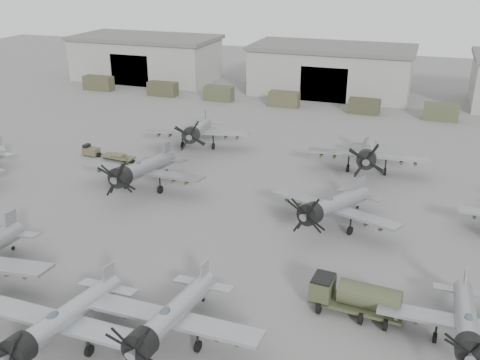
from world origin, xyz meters
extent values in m
plane|color=slate|center=(0.00, 0.00, 0.00)|extent=(220.00, 220.00, 0.00)
cube|color=gray|center=(-38.00, 62.00, 4.00)|extent=(28.00, 14.00, 8.00)
cube|color=#5A5955|center=(-38.00, 62.00, 8.35)|extent=(29.00, 14.80, 0.70)
cube|color=black|center=(-38.00, 55.20, 3.00)|extent=(8.12, 0.40, 6.00)
cube|color=gray|center=(0.00, 62.00, 4.00)|extent=(28.00, 14.00, 8.00)
cube|color=#5A5955|center=(0.00, 62.00, 8.35)|extent=(29.00, 14.80, 0.70)
cube|color=black|center=(0.00, 55.20, 3.00)|extent=(8.12, 0.40, 6.00)
cube|color=#3F3F29|center=(-41.82, 50.00, 1.31)|extent=(5.67, 2.20, 2.63)
cube|color=#3A3A26|center=(-28.31, 50.00, 1.24)|extent=(5.37, 2.20, 2.48)
cube|color=#40452D|center=(-17.34, 50.00, 1.27)|extent=(5.01, 2.20, 2.54)
cube|color=#45442D|center=(-5.56, 50.00, 1.25)|extent=(5.06, 2.20, 2.49)
cube|color=#393925|center=(7.75, 50.00, 1.18)|extent=(4.93, 2.20, 2.37)
cube|color=#41462E|center=(19.37, 50.00, 1.28)|extent=(5.17, 2.20, 2.56)
cube|color=gray|center=(-15.12, -3.89, 2.53)|extent=(0.35, 1.79, 2.14)
cylinder|color=black|center=(-15.08, -4.21, 0.16)|extent=(0.17, 0.36, 0.34)
cylinder|color=#A1A4A9|center=(3.27, -9.86, 2.12)|extent=(1.58, 10.20, 3.00)
cylinder|color=black|center=(3.21, -14.38, 2.83)|extent=(1.85, 1.54, 2.00)
cube|color=#A1A4A9|center=(3.26, -10.44, 1.87)|extent=(12.03, 2.28, 0.54)
cube|color=#A1A4A9|center=(3.33, -5.35, 2.27)|extent=(0.14, 1.60, 1.92)
ellipsoid|color=#3F4C54|center=(3.25, -11.40, 2.99)|extent=(0.59, 1.16, 0.54)
cylinder|color=black|center=(1.43, -10.61, 0.34)|extent=(0.28, 0.77, 0.77)
cylinder|color=black|center=(5.08, -10.66, 0.34)|extent=(0.28, 0.77, 0.77)
cylinder|color=black|center=(3.33, -5.64, 0.14)|extent=(0.12, 0.31, 0.31)
cylinder|color=#94969C|center=(21.05, -4.01, 1.94)|extent=(1.41, 9.35, 2.75)
cylinder|color=black|center=(21.01, -8.15, 2.60)|extent=(1.69, 1.41, 1.83)
cube|color=#94969C|center=(21.04, -4.54, 1.72)|extent=(11.02, 2.05, 0.49)
cube|color=#94969C|center=(21.09, 0.13, 2.08)|extent=(0.12, 1.47, 1.76)
ellipsoid|color=#3F4C54|center=(21.04, -5.42, 2.74)|extent=(0.54, 1.06, 0.49)
cylinder|color=black|center=(19.37, -4.70, 0.31)|extent=(0.25, 0.71, 0.70)
cylinder|color=black|center=(21.08, -0.13, 0.13)|extent=(0.11, 0.28, 0.28)
cylinder|color=gray|center=(-10.73, 11.67, 2.39)|extent=(1.69, 11.53, 3.39)
cylinder|color=black|center=(-10.70, 6.57, 3.20)|extent=(2.07, 1.73, 2.26)
cube|color=gray|center=(-10.72, 11.02, 2.12)|extent=(13.59, 2.47, 0.61)
cube|color=gray|center=(-10.75, 16.78, 2.56)|extent=(0.14, 1.81, 2.17)
ellipsoid|color=#3F4C54|center=(-10.72, 9.93, 3.38)|extent=(0.66, 1.31, 0.61)
cylinder|color=black|center=(-12.79, 10.79, 0.38)|extent=(0.31, 0.87, 0.87)
cylinder|color=black|center=(-8.66, 10.81, 0.38)|extent=(0.31, 0.87, 0.87)
cylinder|color=black|center=(-10.75, 16.45, 0.16)|extent=(0.13, 0.35, 0.35)
cylinder|color=gray|center=(10.32, 9.66, 2.24)|extent=(4.98, 10.66, 3.17)
cylinder|color=black|center=(8.75, 5.16, 2.99)|extent=(2.35, 2.15, 2.11)
cube|color=gray|center=(10.12, 9.09, 1.98)|extent=(12.72, 6.29, 0.57)
cube|color=gray|center=(11.89, 14.17, 2.40)|extent=(0.67, 1.63, 2.03)
ellipsoid|color=#3F4C54|center=(9.78, 8.13, 3.15)|extent=(0.98, 1.35, 0.57)
cylinder|color=black|center=(8.23, 9.53, 0.36)|extent=(0.54, 0.86, 0.81)
cylinder|color=black|center=(11.87, 8.26, 0.36)|extent=(0.54, 0.86, 0.81)
cylinder|color=black|center=(11.79, 13.88, 0.15)|extent=(0.22, 0.35, 0.32)
cylinder|color=gray|center=(-10.85, 26.24, 2.39)|extent=(4.23, 11.56, 3.38)
cylinder|color=black|center=(-9.68, 21.28, 3.20)|extent=(2.40, 2.14, 2.25)
cube|color=gray|center=(-10.70, 25.60, 2.11)|extent=(13.73, 5.45, 0.61)
cube|color=gray|center=(-12.03, 31.19, 2.56)|extent=(0.54, 1.78, 2.16)
ellipsoid|color=#3F4C54|center=(-10.45, 24.55, 3.37)|extent=(0.93, 1.41, 0.61)
cylinder|color=black|center=(-12.66, 24.92, 0.38)|extent=(0.49, 0.91, 0.87)
cylinder|color=black|center=(-8.65, 25.87, 0.38)|extent=(0.49, 0.91, 0.87)
cylinder|color=black|center=(-11.95, 30.88, 0.16)|extent=(0.21, 0.37, 0.35)
cylinder|color=#919399|center=(11.32, 24.80, 2.45)|extent=(2.48, 11.85, 3.47)
cylinder|color=black|center=(11.68, 19.60, 3.27)|extent=(2.23, 1.90, 2.31)
cube|color=#919399|center=(11.36, 24.13, 2.16)|extent=(14.01, 3.41, 0.62)
cube|color=#919399|center=(10.95, 30.00, 2.62)|extent=(0.26, 1.85, 2.22)
ellipsoid|color=#3F4C54|center=(11.44, 23.03, 3.45)|extent=(0.76, 1.37, 0.62)
cylinder|color=black|center=(9.27, 23.77, 0.39)|extent=(0.37, 0.91, 0.89)
cylinder|color=black|center=(13.48, 24.06, 0.39)|extent=(0.37, 0.91, 0.89)
cylinder|color=black|center=(10.97, 29.67, 0.17)|extent=(0.16, 0.36, 0.36)
cylinder|color=#A1A4A9|center=(-3.05, -12.53, 2.12)|extent=(1.58, 10.20, 3.00)
cylinder|color=black|center=(-3.11, -17.04, 2.83)|extent=(1.85, 1.54, 2.00)
cube|color=#A1A4A9|center=(-3.06, -13.11, 1.87)|extent=(12.03, 2.28, 0.54)
cube|color=#A1A4A9|center=(-2.99, -8.02, 2.27)|extent=(0.14, 1.60, 1.92)
ellipsoid|color=#3F4C54|center=(-3.07, -14.07, 2.99)|extent=(0.59, 1.16, 0.54)
cylinder|color=black|center=(-4.89, -13.27, 0.34)|extent=(0.28, 0.77, 0.77)
cylinder|color=black|center=(-1.24, -13.32, 0.34)|extent=(0.28, 0.77, 0.77)
cylinder|color=black|center=(-2.99, -8.31, 0.14)|extent=(0.12, 0.31, 0.31)
cube|color=#3C4029|center=(14.07, -3.34, 0.69)|extent=(6.63, 2.62, 0.23)
cube|color=#3C4029|center=(11.57, -3.15, 1.44)|extent=(1.64, 2.24, 1.57)
cylinder|color=#3C4029|center=(14.90, -3.40, 1.62)|extent=(4.38, 2.08, 1.76)
cube|color=black|center=(11.57, -3.15, 2.27)|extent=(1.53, 1.95, 0.14)
cylinder|color=black|center=(11.58, -4.22, 0.42)|extent=(0.34, 0.85, 0.83)
cylinder|color=black|center=(16.36, -2.45, 0.42)|extent=(0.34, 0.85, 0.83)
cube|color=#4B4831|center=(-22.28, 18.33, 0.61)|extent=(2.10, 1.40, 0.88)
cube|color=black|center=(-22.94, 18.39, 1.16)|extent=(0.64, 1.04, 0.55)
cylinder|color=black|center=(-22.28, 18.33, 0.28)|extent=(1.38, 0.74, 0.62)
cylinder|color=black|center=(-20.85, 18.19, 0.50)|extent=(1.33, 0.21, 0.09)
cube|color=#4B4831|center=(-18.09, 17.93, 0.50)|extent=(4.33, 1.94, 0.20)
cylinder|color=black|center=(-18.09, 17.93, 0.22)|extent=(1.70, 0.64, 0.49)
cylinder|color=#4B4831|center=(-18.09, 17.93, 0.72)|extent=(1.57, 0.50, 0.35)
imported|color=#40412A|center=(-15.88, 16.17, 0.78)|extent=(0.57, 0.67, 1.56)
camera|label=1|loc=(16.73, -35.59, 23.32)|focal=40.00mm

